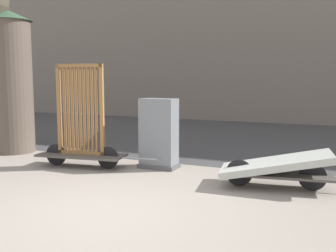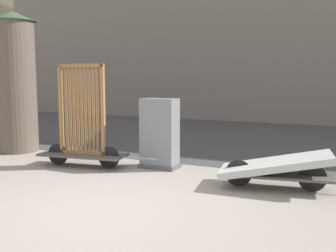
# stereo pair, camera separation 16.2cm
# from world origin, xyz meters

# --- Properties ---
(ground_plane) EXTENTS (60.00, 60.00, 0.00)m
(ground_plane) POSITION_xyz_m (0.00, 0.00, 0.00)
(ground_plane) COLOR gray
(road_strip) EXTENTS (56.00, 8.34, 0.01)m
(road_strip) POSITION_xyz_m (0.00, 7.30, 0.00)
(road_strip) COLOR #424244
(road_strip) RESTS_ON ground_plane
(bike_cart_with_bedframe) EXTENTS (2.49, 0.88, 2.06)m
(bike_cart_with_bedframe) POSITION_xyz_m (-1.90, 2.08, 0.68)
(bike_cart_with_bedframe) COLOR #4C4742
(bike_cart_with_bedframe) RESTS_ON ground_plane
(bike_cart_with_mattress) EXTENTS (2.50, 1.09, 0.63)m
(bike_cart_with_mattress) POSITION_xyz_m (1.91, 2.08, 0.36)
(bike_cart_with_mattress) COLOR #4C4742
(bike_cart_with_mattress) RESTS_ON ground_plane
(utility_cabinet) EXTENTS (0.76, 0.47, 1.39)m
(utility_cabinet) POSITION_xyz_m (-0.45, 2.65, 0.65)
(utility_cabinet) COLOR #4C4C4C
(utility_cabinet) RESTS_ON ground_plane
(advertising_column) EXTENTS (1.09, 1.09, 3.36)m
(advertising_column) POSITION_xyz_m (-4.39, 2.78, 1.71)
(advertising_column) COLOR brown
(advertising_column) RESTS_ON ground_plane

